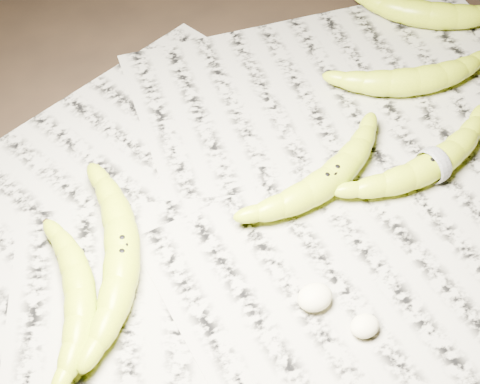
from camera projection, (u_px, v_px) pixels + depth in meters
name	position (u px, v px, depth m)	size (l,w,h in m)	color
ground	(253.00, 228.00, 0.77)	(3.00, 3.00, 0.00)	black
newspaper_patch	(290.00, 226.00, 0.77)	(0.90, 0.70, 0.01)	#A4A18D
banana_left_a	(122.00, 252.00, 0.72)	(0.23, 0.06, 0.04)	yellow
banana_left_b	(80.00, 294.00, 0.69)	(0.18, 0.05, 0.03)	yellow
banana_center	(330.00, 177.00, 0.79)	(0.21, 0.06, 0.04)	yellow
banana_taped	(434.00, 163.00, 0.80)	(0.22, 0.06, 0.04)	yellow
banana_upper_a	(416.00, 79.00, 0.90)	(0.20, 0.06, 0.04)	yellow
banana_upper_b	(429.00, 13.00, 0.99)	(0.20, 0.06, 0.04)	yellow
measuring_tape	(434.00, 163.00, 0.80)	(0.05, 0.05, 0.00)	white
flesh_chunk_a	(315.00, 295.00, 0.69)	(0.04, 0.03, 0.02)	#FDF5C4
flesh_chunk_c	(365.00, 324.00, 0.67)	(0.03, 0.03, 0.02)	#FDF5C4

